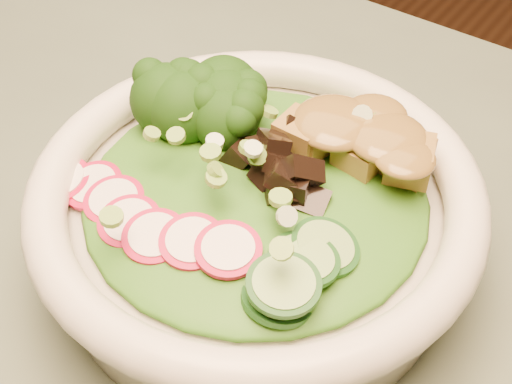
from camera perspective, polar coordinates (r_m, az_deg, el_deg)
The scene contains 10 objects.
dining_table at distance 0.60m, azimuth -19.37°, elevation -9.01°, with size 1.20×0.80×0.75m.
salad_bowl at distance 0.43m, azimuth 0.00°, elevation -1.87°, with size 0.27×0.27×0.07m.
lettuce_bed at distance 0.41m, azimuth -0.00°, elevation 0.10°, with size 0.20×0.20×0.02m, color #1F5812.
broccoli_florets at distance 0.44m, azimuth -3.56°, elevation 6.59°, with size 0.08×0.07×0.04m, color black, non-canonical shape.
radish_slices at distance 0.39m, azimuth -8.58°, elevation -2.56°, with size 0.11×0.04×0.02m, color #AB0D34, non-canonical shape.
cucumber_slices at distance 0.36m, azimuth 3.98°, elevation -5.18°, with size 0.07×0.07×0.04m, color #88B966, non-canonical shape.
mushroom_heap at distance 0.40m, azimuth 1.55°, elevation 1.96°, with size 0.07×0.07×0.04m, color black, non-canonical shape.
tofu_cubes at distance 0.42m, azimuth 7.78°, elevation 3.51°, with size 0.09×0.06×0.04m, color olive, non-canonical shape.
peanut_sauce at distance 0.42m, azimuth 7.95°, elevation 4.83°, with size 0.07×0.06×0.02m, color brown.
scallion_garnish at distance 0.39m, azimuth -0.00°, elevation 2.52°, with size 0.19×0.19×0.02m, color #6D9E38, non-canonical shape.
Camera 1 is at (0.35, -0.15, 1.10)m, focal length 50.00 mm.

